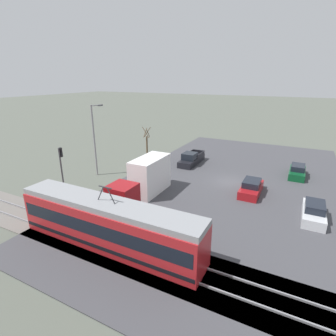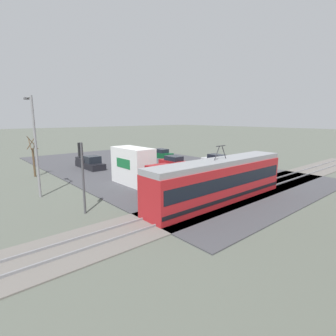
{
  "view_description": "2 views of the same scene",
  "coord_description": "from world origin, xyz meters",
  "px_view_note": "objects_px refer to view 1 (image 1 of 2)",
  "views": [
    {
      "loc": [
        -6.58,
        28.78,
        11.73
      ],
      "look_at": [
        4.94,
        6.35,
        2.99
      ],
      "focal_mm": 28.0,
      "sensor_mm": 36.0,
      "label": 1
    },
    {
      "loc": [
        21.64,
        29.31,
        6.91
      ],
      "look_at": [
        3.79,
        8.56,
        1.62
      ],
      "focal_mm": 28.0,
      "sensor_mm": 36.0,
      "label": 2
    }
  ],
  "objects_px": {
    "traffic_light_pole": "(62,165)",
    "street_tree": "(147,144)",
    "box_truck": "(144,180)",
    "sedan_car_0": "(251,188)",
    "sedan_car_1": "(314,212)",
    "sedan_car_2": "(297,172)",
    "light_rail_tram": "(108,224)",
    "pickup_truck": "(191,159)",
    "street_lamp_near_crossing": "(95,136)"
  },
  "relations": [
    {
      "from": "box_truck",
      "to": "traffic_light_pole",
      "type": "bearing_deg",
      "value": 26.31
    },
    {
      "from": "box_truck",
      "to": "street_lamp_near_crossing",
      "type": "distance_m",
      "value": 9.75
    },
    {
      "from": "box_truck",
      "to": "sedan_car_0",
      "type": "distance_m",
      "value": 11.3
    },
    {
      "from": "pickup_truck",
      "to": "sedan_car_1",
      "type": "distance_m",
      "value": 18.01
    },
    {
      "from": "sedan_car_1",
      "to": "street_lamp_near_crossing",
      "type": "xyz_separation_m",
      "value": [
        24.31,
        -0.18,
        4.29
      ]
    },
    {
      "from": "sedan_car_0",
      "to": "sedan_car_1",
      "type": "distance_m",
      "value": 6.53
    },
    {
      "from": "sedan_car_2",
      "to": "street_tree",
      "type": "relative_size",
      "value": 0.91
    },
    {
      "from": "sedan_car_2",
      "to": "sedan_car_1",
      "type": "bearing_deg",
      "value": 98.99
    },
    {
      "from": "box_truck",
      "to": "sedan_car_0",
      "type": "relative_size",
      "value": 1.87
    },
    {
      "from": "sedan_car_2",
      "to": "pickup_truck",
      "type": "bearing_deg",
      "value": 5.44
    },
    {
      "from": "pickup_truck",
      "to": "traffic_light_pole",
      "type": "xyz_separation_m",
      "value": [
        7.66,
        15.83,
        2.62
      ]
    },
    {
      "from": "sedan_car_0",
      "to": "sedan_car_1",
      "type": "relative_size",
      "value": 1.01
    },
    {
      "from": "light_rail_tram",
      "to": "pickup_truck",
      "type": "height_order",
      "value": "light_rail_tram"
    },
    {
      "from": "sedan_car_0",
      "to": "street_lamp_near_crossing",
      "type": "height_order",
      "value": "street_lamp_near_crossing"
    },
    {
      "from": "pickup_truck",
      "to": "traffic_light_pole",
      "type": "relative_size",
      "value": 1.11
    },
    {
      "from": "pickup_truck",
      "to": "street_lamp_near_crossing",
      "type": "distance_m",
      "value": 13.59
    },
    {
      "from": "sedan_car_0",
      "to": "street_lamp_near_crossing",
      "type": "relative_size",
      "value": 0.53
    },
    {
      "from": "pickup_truck",
      "to": "traffic_light_pole",
      "type": "bearing_deg",
      "value": 64.18
    },
    {
      "from": "traffic_light_pole",
      "to": "street_lamp_near_crossing",
      "type": "bearing_deg",
      "value": -78.59
    },
    {
      "from": "sedan_car_2",
      "to": "traffic_light_pole",
      "type": "height_order",
      "value": "traffic_light_pole"
    },
    {
      "from": "sedan_car_1",
      "to": "sedan_car_2",
      "type": "bearing_deg",
      "value": 98.99
    },
    {
      "from": "street_tree",
      "to": "street_lamp_near_crossing",
      "type": "xyz_separation_m",
      "value": [
        1.86,
        8.9,
        2.79
      ]
    },
    {
      "from": "box_truck",
      "to": "traffic_light_pole",
      "type": "distance_m",
      "value": 8.44
    },
    {
      "from": "sedan_car_0",
      "to": "sedan_car_2",
      "type": "relative_size",
      "value": 1.04
    },
    {
      "from": "box_truck",
      "to": "sedan_car_0",
      "type": "height_order",
      "value": "box_truck"
    },
    {
      "from": "sedan_car_0",
      "to": "box_truck",
      "type": "bearing_deg",
      "value": -149.88
    },
    {
      "from": "light_rail_tram",
      "to": "sedan_car_0",
      "type": "bearing_deg",
      "value": -118.22
    },
    {
      "from": "sedan_car_0",
      "to": "traffic_light_pole",
      "type": "distance_m",
      "value": 19.71
    },
    {
      "from": "sedan_car_1",
      "to": "box_truck",
      "type": "bearing_deg",
      "value": -170.14
    },
    {
      "from": "pickup_truck",
      "to": "sedan_car_0",
      "type": "xyz_separation_m",
      "value": [
        -9.5,
        6.51,
        -0.04
      ]
    },
    {
      "from": "light_rail_tram",
      "to": "sedan_car_1",
      "type": "relative_size",
      "value": 3.21
    },
    {
      "from": "sedan_car_0",
      "to": "traffic_light_pole",
      "type": "relative_size",
      "value": 0.88
    },
    {
      "from": "sedan_car_2",
      "to": "street_lamp_near_crossing",
      "type": "distance_m",
      "value": 25.33
    },
    {
      "from": "sedan_car_0",
      "to": "traffic_light_pole",
      "type": "bearing_deg",
      "value": -151.49
    },
    {
      "from": "sedan_car_1",
      "to": "sedan_car_2",
      "type": "xyz_separation_m",
      "value": [
        1.7,
        -10.75,
        -0.01
      ]
    },
    {
      "from": "pickup_truck",
      "to": "sedan_car_1",
      "type": "height_order",
      "value": "pickup_truck"
    },
    {
      "from": "pickup_truck",
      "to": "traffic_light_pole",
      "type": "height_order",
      "value": "traffic_light_pole"
    },
    {
      "from": "pickup_truck",
      "to": "sedan_car_1",
      "type": "relative_size",
      "value": 1.27
    },
    {
      "from": "sedan_car_1",
      "to": "light_rail_tram",
      "type": "bearing_deg",
      "value": -140.33
    },
    {
      "from": "sedan_car_2",
      "to": "sedan_car_0",
      "type": "bearing_deg",
      "value": 62.15
    },
    {
      "from": "sedan_car_0",
      "to": "street_tree",
      "type": "height_order",
      "value": "street_tree"
    },
    {
      "from": "traffic_light_pole",
      "to": "street_tree",
      "type": "height_order",
      "value": "traffic_light_pole"
    },
    {
      "from": "sedan_car_2",
      "to": "traffic_light_pole",
      "type": "distance_m",
      "value": 27.45
    },
    {
      "from": "pickup_truck",
      "to": "sedan_car_2",
      "type": "bearing_deg",
      "value": -174.56
    },
    {
      "from": "traffic_light_pole",
      "to": "street_lamp_near_crossing",
      "type": "xyz_separation_m",
      "value": [
        1.32,
        -6.56,
        1.63
      ]
    },
    {
      "from": "box_truck",
      "to": "street_lamp_near_crossing",
      "type": "bearing_deg",
      "value": -18.2
    },
    {
      "from": "light_rail_tram",
      "to": "sedan_car_2",
      "type": "relative_size",
      "value": 3.29
    },
    {
      "from": "pickup_truck",
      "to": "street_lamp_near_crossing",
      "type": "xyz_separation_m",
      "value": [
        8.98,
        9.27,
        4.25
      ]
    },
    {
      "from": "box_truck",
      "to": "sedan_car_2",
      "type": "bearing_deg",
      "value": -135.84
    },
    {
      "from": "street_tree",
      "to": "light_rail_tram",
      "type": "bearing_deg",
      "value": 114.34
    }
  ]
}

